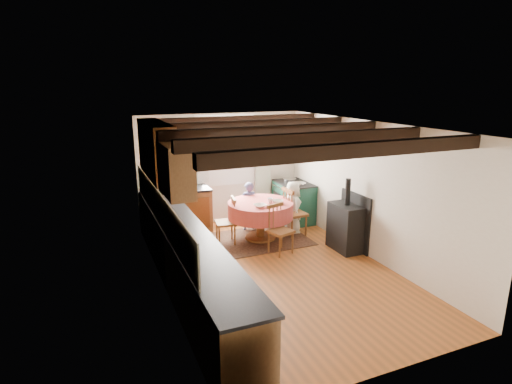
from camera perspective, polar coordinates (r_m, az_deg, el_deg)
name	(u,v)px	position (r m, az deg, el deg)	size (l,w,h in m)	color
floor	(275,270)	(6.99, 2.59, -10.72)	(3.60, 5.50, 0.00)	#A35421
ceiling	(276,125)	(6.34, 2.85, 9.26)	(3.60, 5.50, 0.00)	white
wall_back	(221,169)	(9.05, -4.81, 3.23)	(3.60, 0.00, 2.40)	silver
wall_front	(394,271)	(4.40, 18.58, -10.35)	(3.60, 0.00, 2.40)	silver
wall_left	(162,214)	(6.04, -12.92, -3.04)	(0.00, 5.50, 2.40)	silver
wall_right	(368,190)	(7.49, 15.24, 0.30)	(0.00, 5.50, 2.40)	silver
beam_a	(356,150)	(4.64, 13.63, 5.68)	(3.60, 0.16, 0.16)	black
beam_b	(309,139)	(5.47, 7.41, 7.31)	(3.60, 0.16, 0.16)	black
beam_c	(276,131)	(6.34, 2.84, 8.45)	(3.60, 0.16, 0.16)	black
beam_d	(252,125)	(7.25, -0.62, 9.27)	(3.60, 0.16, 0.16)	black
beam_e	(232,120)	(8.18, -3.32, 9.88)	(3.60, 0.16, 0.16)	black
splash_left	(159,209)	(6.32, -13.23, -2.24)	(0.02, 4.50, 0.55)	beige
splash_back	(176,173)	(8.78, -10.99, 2.64)	(1.40, 0.02, 0.55)	beige
base_cabinet_left	(185,260)	(6.36, -9.83, -9.27)	(0.60, 5.30, 0.88)	brown
base_cabinet_back	(179,211)	(8.69, -10.67, -2.64)	(1.30, 0.60, 0.88)	brown
worktop_left	(185,231)	(6.19, -9.83, -5.36)	(0.64, 5.30, 0.04)	black
worktop_back	(178,190)	(8.55, -10.79, 0.26)	(1.30, 0.64, 0.04)	black
wall_cabinet_glass	(156,149)	(7.05, -13.66, 5.74)	(0.34, 1.80, 0.90)	brown
wall_cabinet_solid	(176,169)	(5.61, -11.07, 3.09)	(0.34, 0.90, 0.70)	brown
window_frame	(226,150)	(8.99, -4.23, 5.76)	(1.34, 0.03, 1.54)	white
window_pane	(226,150)	(9.00, -4.24, 5.76)	(1.20, 0.01, 1.40)	white
curtain_left	(189,177)	(8.78, -9.25, 2.05)	(0.35, 0.10, 2.10)	#B2BBAD
curtain_right	(263,171)	(9.31, 0.97, 2.98)	(0.35, 0.10, 2.10)	#B2BBAD
curtain_rod	(226,123)	(8.84, -4.12, 9.52)	(0.03, 0.03, 2.00)	black
wall_picture	(303,144)	(9.26, 6.54, 6.59)	(0.04, 0.50, 0.60)	gold
wall_plate	(266,144)	(9.31, 1.37, 6.73)	(0.30, 0.30, 0.02)	silver
rug	(260,239)	(8.26, 0.61, -6.52)	(1.83, 1.42, 0.01)	black
dining_table	(260,221)	(8.13, 0.61, -4.03)	(1.28, 1.28, 0.77)	#BA3238
chair_near	(281,229)	(7.47, 3.45, -5.20)	(0.39, 0.41, 0.91)	brown
chair_left	(225,221)	(7.93, -4.25, -4.01)	(0.39, 0.41, 0.92)	brown
chair_right	(295,212)	(8.35, 5.39, -2.74)	(0.43, 0.45, 1.00)	brown
aga_range	(294,202)	(9.23, 5.22, -1.33)	(0.64, 0.98, 0.91)	#164535
cast_iron_stove	(346,215)	(7.72, 12.40, -3.11)	(0.41, 0.68, 1.36)	black
child_far	(248,206)	(8.63, -1.05, -1.97)	(0.38, 0.25, 1.04)	#42466E
child_right	(293,207)	(8.51, 5.10, -2.11)	(0.53, 0.34, 1.08)	silver
bowl_a	(260,206)	(7.68, 0.55, -1.92)	(0.23, 0.23, 0.06)	silver
bowl_b	(278,202)	(7.94, 3.03, -1.35)	(0.21, 0.21, 0.07)	silver
cup	(270,201)	(7.95, 1.97, -1.19)	(0.11, 0.11, 0.10)	silver
canister_tall	(167,185)	(8.42, -12.27, 1.00)	(0.15, 0.15, 0.26)	#262628
canister_wide	(184,183)	(8.60, -9.92, 1.25)	(0.19, 0.19, 0.21)	#262628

